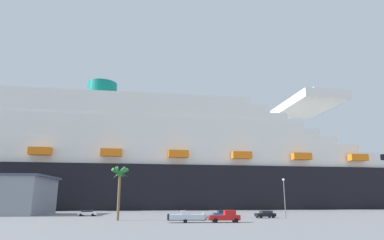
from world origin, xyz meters
The scene contains 9 objects.
ground_plane centered at (0.00, 30.00, 0.00)m, with size 600.00×600.00×0.00m, color gray.
cruise_ship centered at (-0.46, 79.31, 19.30)m, with size 266.33×42.41×66.99m.
pickup_truck centered at (3.97, -8.19, 1.04)m, with size 5.71×2.55×2.20m.
small_boat_on_trailer centered at (-2.55, -7.79, 0.96)m, with size 8.82×2.20×2.15m.
palm_tree centered at (-16.12, 0.70, 8.50)m, with size 3.76×3.50×10.73m.
street_lamp centered at (19.93, 1.80, 5.61)m, with size 0.56×0.56×8.71m.
parked_car_white_van centered at (-24.92, 19.49, 0.83)m, with size 4.76×2.63×1.58m.
parked_car_blue_suv centered at (7.41, 8.60, 0.83)m, with size 4.77×2.11×1.58m.
parked_car_black_coupe centered at (16.58, 5.25, 0.83)m, with size 4.71×2.47×1.58m.
Camera 1 is at (-11.19, -69.81, 4.13)m, focal length 30.92 mm.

